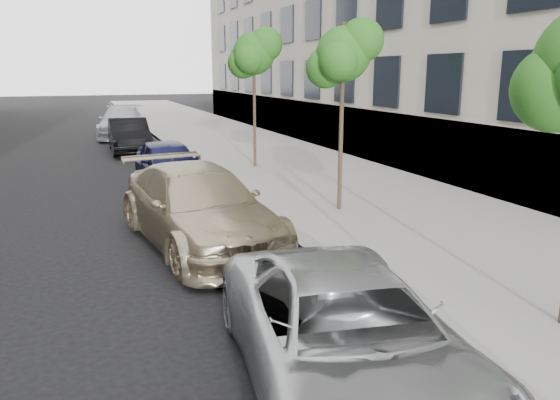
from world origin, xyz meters
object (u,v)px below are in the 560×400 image
tree_mid (344,54)px  sedan_black (129,135)px  tree_far (255,53)px  sedan_blue (168,164)px  suv (199,207)px  sedan_rear (122,122)px  minivan (347,336)px

tree_mid → sedan_black: size_ratio=1.01×
tree_far → sedan_blue: 5.02m
suv → sedan_rear: bearing=82.2°
tree_far → suv: (-3.67, -7.62, -3.16)m
tree_mid → sedan_black: tree_mid is taller
minivan → sedan_rear: bearing=98.9°
minivan → sedan_blue: sedan_blue is taller
minivan → suv: bearing=102.0°
sedan_blue → sedan_black: sedan_black is taller
tree_mid → sedan_black: bearing=106.5°
suv → sedan_blue: size_ratio=1.29×
sedan_blue → sedan_rear: 13.34m
tree_mid → minivan: bearing=-116.3°
minivan → suv: size_ratio=0.89×
sedan_black → tree_mid: bearing=-72.8°
suv → sedan_blue: (0.34, 5.70, -0.07)m
sedan_blue → sedan_rear: (-0.15, 13.34, 0.09)m
sedan_blue → sedan_black: (-0.36, 7.83, 0.02)m
tree_far → sedan_black: (-3.69, 5.92, -3.21)m
sedan_blue → tree_mid: bearing=-54.5°
tree_far → sedan_black: 7.68m
tree_far → sedan_rear: size_ratio=0.85×
suv → sedan_rear: size_ratio=0.97×
sedan_black → sedan_rear: (0.21, 5.50, 0.07)m
sedan_blue → sedan_black: bearing=92.2°
suv → sedan_black: (-0.02, 13.54, -0.05)m
tree_far → minivan: (-3.33, -13.23, -3.27)m
tree_far → sedan_black: tree_far is taller
tree_far → minivan: 14.03m
sedan_black → sedan_rear: sedan_rear is taller
tree_mid → sedan_rear: tree_mid is taller
tree_mid → sedan_rear: (-3.48, 17.93, -2.94)m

